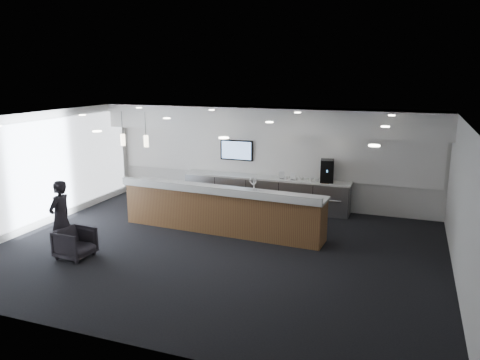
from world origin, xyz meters
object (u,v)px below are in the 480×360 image
(armchair, at_px, (75,243))
(lounge_guest, at_px, (60,217))
(coffee_machine, at_px, (327,171))
(service_counter, at_px, (221,210))

(armchair, relative_size, lounge_guest, 0.43)
(coffee_machine, relative_size, lounge_guest, 0.38)
(armchair, xyz_separation_m, lounge_guest, (-0.42, 0.09, 0.51))
(lounge_guest, bearing_deg, coffee_machine, 134.83)
(armchair, bearing_deg, coffee_machine, -38.29)
(service_counter, relative_size, coffee_machine, 8.46)
(coffee_machine, distance_m, lounge_guest, 7.10)
(coffee_machine, height_order, armchair, coffee_machine)
(service_counter, distance_m, coffee_machine, 3.35)
(service_counter, relative_size, armchair, 7.49)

